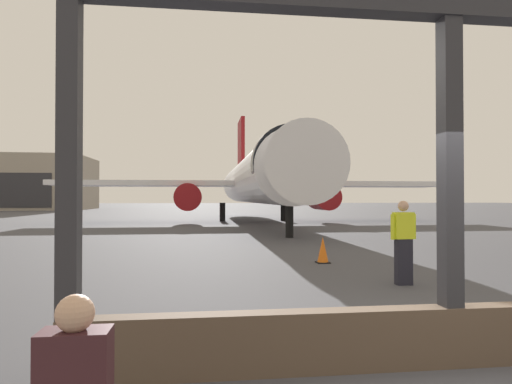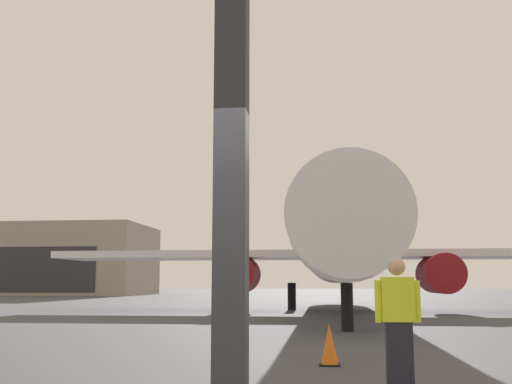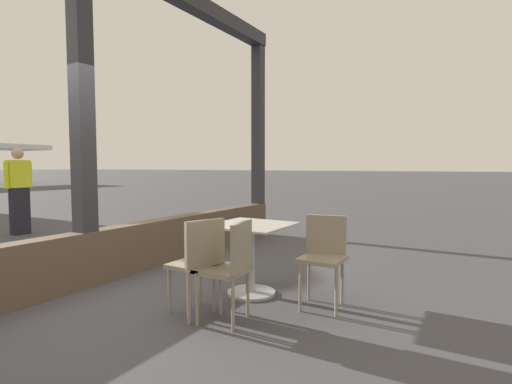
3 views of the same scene
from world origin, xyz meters
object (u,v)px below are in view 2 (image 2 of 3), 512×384
at_px(ground_crew_worker, 399,326).
at_px(traffic_cone, 329,345).
at_px(distant_hangar, 55,260).
at_px(airplane, 337,248).

distance_m(ground_crew_worker, traffic_cone, 3.28).
xyz_separation_m(ground_crew_worker, distant_hangar, (-33.42, 62.90, 3.24)).
relative_size(traffic_cone, distant_hangar, 0.03).
height_order(ground_crew_worker, distant_hangar, distant_hangar).
bearing_deg(traffic_cone, ground_crew_worker, -74.99).
xyz_separation_m(ground_crew_worker, traffic_cone, (-0.84, 3.12, -0.56)).
bearing_deg(airplane, traffic_cone, -91.76).
xyz_separation_m(airplane, ground_crew_worker, (0.24, -22.49, -2.24)).
xyz_separation_m(airplane, traffic_cone, (-0.60, -19.37, -2.80)).
relative_size(airplane, ground_crew_worker, 17.74).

